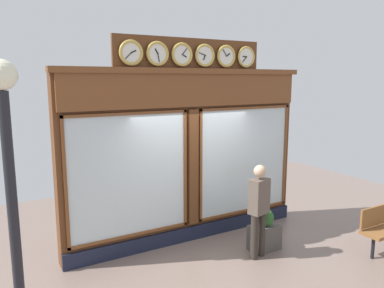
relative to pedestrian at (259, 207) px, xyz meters
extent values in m
cube|color=#5B3319|center=(0.63, -1.40, 0.69)|extent=(5.00, 0.30, 3.25)
cube|color=#191E33|center=(0.63, -1.23, -0.79)|extent=(5.00, 0.08, 0.28)
cube|color=brown|center=(0.63, -1.21, 2.01)|extent=(4.90, 0.08, 0.60)
cube|color=brown|center=(0.63, -1.23, 2.36)|extent=(5.10, 0.20, 0.10)
cube|color=silver|center=(-0.64, -1.23, 0.54)|extent=(2.15, 0.02, 2.14)
cube|color=brown|center=(-0.64, -1.21, 1.64)|extent=(2.25, 0.04, 0.05)
cube|color=brown|center=(-0.64, -1.21, -0.56)|extent=(2.25, 0.04, 0.05)
cube|color=brown|center=(-1.74, -1.21, 0.54)|extent=(0.05, 0.04, 2.24)
cube|color=brown|center=(0.46, -1.21, 0.54)|extent=(0.05, 0.04, 2.24)
cube|color=silver|center=(1.91, -1.23, 0.54)|extent=(2.15, 0.02, 2.14)
cube|color=brown|center=(1.91, -1.21, 1.64)|extent=(2.25, 0.04, 0.05)
cube|color=brown|center=(1.91, -1.21, -0.56)|extent=(2.25, 0.04, 0.05)
cube|color=brown|center=(3.01, -1.21, 0.54)|extent=(0.05, 0.04, 2.24)
cube|color=brown|center=(0.81, -1.21, 0.54)|extent=(0.05, 0.04, 2.24)
cube|color=#5B3319|center=(0.63, -1.22, 0.54)|extent=(0.20, 0.10, 2.24)
cube|color=#5B3319|center=(0.63, -1.27, 2.65)|extent=(3.02, 0.06, 0.61)
cylinder|color=white|center=(-0.57, -1.19, 2.65)|extent=(0.34, 0.02, 0.34)
torus|color=gold|center=(-0.57, -1.18, 2.65)|extent=(0.41, 0.04, 0.41)
cube|color=black|center=(-0.53, -1.17, 2.65)|extent=(0.09, 0.01, 0.03)
cube|color=black|center=(-0.52, -1.17, 2.60)|extent=(0.11, 0.01, 0.12)
sphere|color=black|center=(-0.57, -1.17, 2.65)|extent=(0.02, 0.02, 0.02)
cylinder|color=white|center=(-0.09, -1.19, 2.65)|extent=(0.34, 0.02, 0.34)
torus|color=gold|center=(-0.09, -1.18, 2.65)|extent=(0.42, 0.05, 0.42)
cube|color=black|center=(-0.13, -1.17, 2.68)|extent=(0.09, 0.01, 0.07)
cube|color=black|center=(-0.05, -1.17, 2.71)|extent=(0.09, 0.01, 0.12)
sphere|color=black|center=(-0.09, -1.17, 2.65)|extent=(0.02, 0.02, 0.02)
cylinder|color=white|center=(0.39, -1.19, 2.65)|extent=(0.34, 0.02, 0.34)
torus|color=gold|center=(0.39, -1.18, 2.65)|extent=(0.42, 0.05, 0.42)
cube|color=black|center=(0.41, -1.17, 2.61)|extent=(0.05, 0.01, 0.09)
cube|color=black|center=(0.46, -1.17, 2.67)|extent=(0.14, 0.01, 0.06)
sphere|color=black|center=(0.39, -1.17, 2.65)|extent=(0.02, 0.02, 0.02)
cylinder|color=white|center=(0.87, -1.19, 2.65)|extent=(0.34, 0.02, 0.34)
torus|color=gold|center=(0.87, -1.18, 2.65)|extent=(0.43, 0.05, 0.43)
cube|color=black|center=(0.83, -1.17, 2.63)|extent=(0.09, 0.01, 0.06)
cube|color=black|center=(0.83, -1.17, 2.70)|extent=(0.10, 0.01, 0.12)
sphere|color=black|center=(0.87, -1.17, 2.65)|extent=(0.02, 0.02, 0.02)
cylinder|color=white|center=(1.36, -1.19, 2.65)|extent=(0.34, 0.02, 0.34)
torus|color=gold|center=(1.36, -1.18, 2.65)|extent=(0.43, 0.06, 0.43)
cube|color=black|center=(1.38, -1.17, 2.69)|extent=(0.06, 0.01, 0.09)
cube|color=black|center=(1.34, -1.17, 2.58)|extent=(0.04, 0.01, 0.14)
sphere|color=black|center=(1.36, -1.17, 2.65)|extent=(0.02, 0.02, 0.02)
cylinder|color=white|center=(1.84, -1.19, 2.65)|extent=(0.34, 0.02, 0.34)
torus|color=gold|center=(1.84, -1.18, 2.65)|extent=(0.43, 0.06, 0.43)
cube|color=black|center=(1.80, -1.17, 2.67)|extent=(0.09, 0.01, 0.06)
cube|color=black|center=(1.89, -1.17, 2.60)|extent=(0.11, 0.01, 0.11)
sphere|color=black|center=(1.84, -1.17, 2.65)|extent=(0.02, 0.02, 0.02)
cylinder|color=#312A24|center=(0.10, 0.02, -0.52)|extent=(0.14, 0.14, 0.82)
cylinder|color=#312A24|center=(-0.10, -0.02, -0.52)|extent=(0.14, 0.14, 0.82)
cube|color=brown|center=(0.00, 0.00, 0.20)|extent=(0.40, 0.30, 0.62)
sphere|color=tan|center=(0.00, 0.00, 0.65)|extent=(0.22, 0.22, 0.22)
cylinder|color=black|center=(3.95, 1.09, 0.59)|extent=(0.10, 0.10, 3.05)
sphere|color=#F4EFCC|center=(3.95, 1.09, 2.26)|extent=(0.28, 0.28, 0.28)
cube|color=#4C4742|center=(-0.32, -0.19, -0.70)|extent=(0.56, 0.36, 0.46)
sphere|color=#285623|center=(-0.32, -0.19, -0.31)|extent=(0.33, 0.33, 0.33)
cylinder|color=black|center=(-1.73, 1.07, -0.71)|extent=(0.06, 0.06, 0.45)
camera|label=1|loc=(4.19, 4.86, 2.22)|focal=35.21mm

